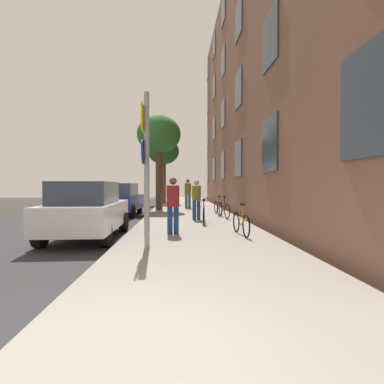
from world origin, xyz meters
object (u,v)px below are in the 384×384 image
Objects in this scene: pedestrian_2 at (188,191)px; bicycle_0 at (241,223)px; bicycle_3 at (218,207)px; car_1 at (120,199)px; bicycle_2 at (223,209)px; traffic_light at (164,172)px; bicycle_1 at (204,214)px; car_0 at (87,210)px; pedestrian_1 at (196,197)px; bicycle_4 at (199,201)px; sign_post at (146,160)px; pedestrian_0 at (173,202)px; tree_far at (163,152)px; tree_near at (159,136)px.

bicycle_0 is at bearing -83.39° from pedestrian_2.
car_1 is at bearing 171.91° from bicycle_3.
bicycle_2 is 0.40× the size of car_1.
bicycle_2 is at bearing -23.17° from car_1.
traffic_light is 15.68m from bicycle_1.
bicycle_2 is at bearing -76.13° from pedestrian_2.
traffic_light is at bearing 85.74° from car_0.
bicycle_0 is 2.82m from bicycle_1.
traffic_light reaches higher than pedestrian_2.
car_0 and car_1 have the same top height.
bicycle_3 is (0.16, 6.05, 0.00)m from bicycle_0.
bicycle_1 is 1.01× the size of pedestrian_1.
pedestrian_1 reaches higher than car_0.
sign_post is at bearing -99.31° from bicycle_4.
bicycle_2 is at bearing 87.63° from bicycle_0.
pedestrian_0 is (-1.10, -2.45, 0.59)m from bicycle_1.
traffic_light reaches higher than car_0.
car_1 reaches higher than bicycle_2.
bicycle_0 is at bearing -79.27° from tree_far.
tree_far is at bearing 99.34° from bicycle_1.
bicycle_3 is at bearing -75.18° from traffic_light.
tree_far is at bearing 108.09° from bicycle_3.
pedestrian_0 is at bearing -66.94° from car_1.
car_1 is at bearing -101.22° from tree_far.
car_1 is at bearing 124.85° from bicycle_0.
pedestrian_1 is at bearing 48.15° from car_0.
tree_near is 6.72m from bicycle_2.
bicycle_1 is 1.35m from pedestrian_1.
tree_far is 3.00× the size of bicycle_4.
bicycle_4 is at bearing 80.69° from sign_post.
pedestrian_2 is at bearing -136.62° from bicycle_4.
tree_near is at bearing 124.40° from bicycle_2.
tree_far reaches higher than traffic_light.
tree_far is (0.07, -2.51, 1.41)m from traffic_light.
bicycle_1 is (2.06, -6.47, -3.93)m from tree_near.
bicycle_4 is at bearing 43.38° from pedestrian_2.
car_0 is at bearing 177.40° from bicycle_0.
car_1 is at bearing 142.20° from pedestrian_1.
sign_post reaches higher than bicycle_0.
traffic_light is at bearing 91.65° from tree_far.
bicycle_3 is 0.95× the size of bicycle_4.
tree_near is at bearing 92.06° from sign_post.
bicycle_4 is (2.06, 12.53, -1.61)m from sign_post.
tree_near is 3.18× the size of bicycle_4.
car_0 is at bearing -178.80° from pedestrian_0.
bicycle_2 is 4.92m from pedestrian_0.
tree_far is at bearing 93.80° from pedestrian_0.
bicycle_2 is 1.54m from pedestrian_1.
bicycle_4 is at bearing 95.88° from bicycle_2.
car_1 is at bearing 133.66° from bicycle_1.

